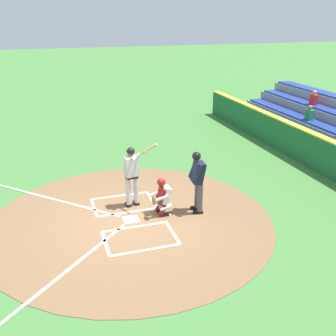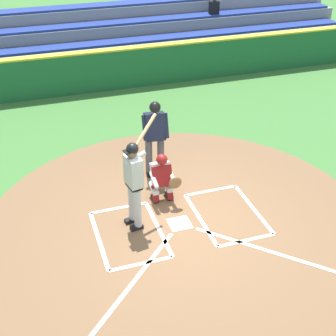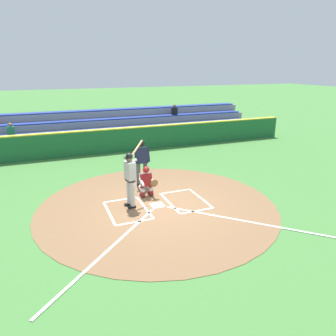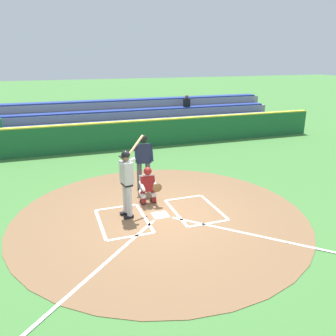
# 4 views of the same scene
# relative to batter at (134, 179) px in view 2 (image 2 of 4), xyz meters

# --- Properties ---
(ground_plane) EXTENTS (120.00, 120.00, 0.00)m
(ground_plane) POSITION_rel_batter_xyz_m (-0.84, 0.26, -1.10)
(ground_plane) COLOR #427A38
(dirt_circle) EXTENTS (8.00, 8.00, 0.01)m
(dirt_circle) POSITION_rel_batter_xyz_m (-0.84, 0.26, -1.09)
(dirt_circle) COLOR brown
(dirt_circle) RESTS_ON ground
(home_plate_and_chalk) EXTENTS (7.93, 4.91, 0.01)m
(home_plate_and_chalk) POSITION_rel_batter_xyz_m (-0.84, 1.14, -1.08)
(home_plate_and_chalk) COLOR white
(home_plate_and_chalk) RESTS_ON dirt_circle
(batter) EXTENTS (0.86, 0.85, 2.13)m
(batter) POSITION_rel_batter_xyz_m (0.00, 0.00, 0.00)
(batter) COLOR #BCBCBC
(batter) RESTS_ON ground
(catcher) EXTENTS (0.59, 0.60, 1.13)m
(catcher) POSITION_rel_batter_xyz_m (-0.78, -0.68, -0.51)
(catcher) COLOR black
(catcher) RESTS_ON ground
(plate_umpire) EXTENTS (0.60, 0.45, 1.86)m
(plate_umpire) POSITION_rel_batter_xyz_m (-0.93, -1.71, -0.02)
(plate_umpire) COLOR #4C4C51
(plate_umpire) RESTS_ON ground
(baseball) EXTENTS (0.07, 0.07, 0.07)m
(baseball) POSITION_rel_batter_xyz_m (-0.97, -0.86, -1.06)
(baseball) COLOR white
(baseball) RESTS_ON ground
(backstop_wall) EXTENTS (22.00, 0.36, 1.31)m
(backstop_wall) POSITION_rel_batter_xyz_m (-0.84, -7.24, -0.45)
(backstop_wall) COLOR #1E6033
(backstop_wall) RESTS_ON ground
(bleacher_stand) EXTENTS (20.00, 3.40, 2.10)m
(bleacher_stand) POSITION_rel_batter_xyz_m (-0.84, -9.94, -0.40)
(bleacher_stand) COLOR gray
(bleacher_stand) RESTS_ON ground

